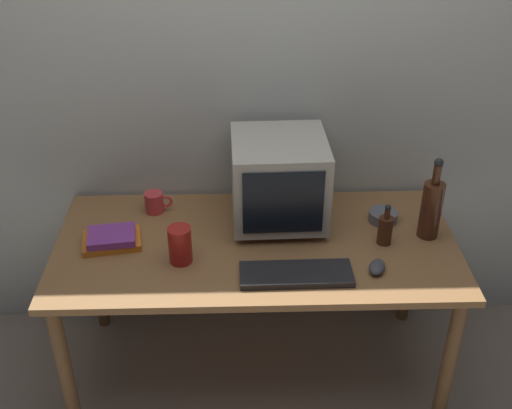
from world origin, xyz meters
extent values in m
plane|color=gray|center=(0.00, 0.00, 0.00)|extent=(6.00, 6.00, 0.00)
cube|color=beige|center=(0.00, 0.45, 1.25)|extent=(4.00, 0.08, 2.50)
cube|color=olive|center=(0.00, 0.00, 0.69)|extent=(1.61, 0.77, 0.03)
cylinder|color=brown|center=(-0.75, -0.33, 0.34)|extent=(0.06, 0.06, 0.68)
cylinder|color=brown|center=(0.75, -0.33, 0.34)|extent=(0.06, 0.06, 0.68)
cylinder|color=brown|center=(-0.75, 0.33, 0.34)|extent=(0.06, 0.06, 0.68)
cylinder|color=brown|center=(0.75, 0.33, 0.34)|extent=(0.06, 0.06, 0.68)
cube|color=#B2AD9E|center=(0.10, 0.17, 0.72)|extent=(0.29, 0.25, 0.03)
cube|color=#B2AD9E|center=(0.10, 0.17, 0.91)|extent=(0.39, 0.39, 0.34)
cube|color=black|center=(0.10, -0.03, 0.91)|extent=(0.31, 0.02, 0.27)
cube|color=black|center=(0.14, -0.22, 0.72)|extent=(0.42, 0.16, 0.02)
ellipsoid|color=#3F3F47|center=(0.45, -0.20, 0.72)|extent=(0.09, 0.11, 0.04)
cylinder|color=#472314|center=(0.70, 0.03, 0.83)|extent=(0.08, 0.08, 0.24)
cylinder|color=#472314|center=(0.70, 0.03, 0.99)|extent=(0.03, 0.03, 0.08)
sphere|color=#262626|center=(0.70, 0.03, 1.04)|extent=(0.04, 0.04, 0.04)
cylinder|color=#472314|center=(0.51, -0.02, 0.76)|extent=(0.06, 0.06, 0.12)
cylinder|color=#472314|center=(0.51, -0.02, 0.84)|extent=(0.02, 0.02, 0.04)
sphere|color=#262626|center=(0.51, -0.02, 0.87)|extent=(0.02, 0.02, 0.02)
cube|color=orange|center=(-0.58, 0.01, 0.72)|extent=(0.25, 0.19, 0.03)
cube|color=#843893|center=(-0.57, 0.00, 0.75)|extent=(0.20, 0.17, 0.03)
cylinder|color=#CC383D|center=(-0.43, 0.25, 0.75)|extent=(0.08, 0.08, 0.09)
torus|color=#CC383D|center=(-0.38, 0.25, 0.75)|extent=(0.06, 0.01, 0.06)
cylinder|color=#595B66|center=(0.54, 0.14, 0.73)|extent=(0.12, 0.12, 0.04)
cylinder|color=#A51E19|center=(-0.29, -0.11, 0.78)|extent=(0.09, 0.09, 0.15)
camera|label=1|loc=(-0.06, -2.12, 2.21)|focal=45.38mm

